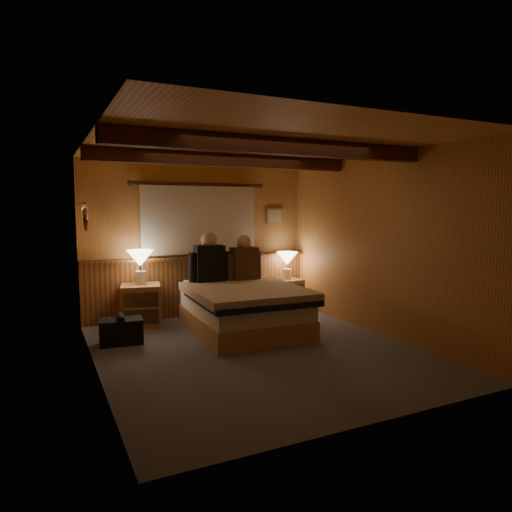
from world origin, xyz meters
TOP-DOWN VIEW (x-y plane):
  - floor at (0.00, 0.00)m, footprint 4.20×4.20m
  - ceiling at (0.00, 0.00)m, footprint 4.20×4.20m
  - wall_back at (0.00, 2.10)m, footprint 3.60×0.00m
  - wall_left at (-1.80, 0.00)m, footprint 0.00×4.20m
  - wall_right at (1.80, 0.00)m, footprint 0.00×4.20m
  - wall_front at (0.00, -2.10)m, footprint 3.60×0.00m
  - wainscot at (0.00, 2.04)m, footprint 3.60×0.23m
  - curtain_window at (0.00, 2.03)m, footprint 2.18×0.09m
  - ceiling_beams at (0.00, 0.15)m, footprint 3.60×1.65m
  - coat_rail at (-1.72, 1.58)m, footprint 0.05×0.55m
  - framed_print at (1.35, 2.08)m, footprint 0.30×0.04m
  - bed at (0.20, 0.79)m, footprint 1.50×1.89m
  - nightstand_left at (-1.00, 1.73)m, footprint 0.63×0.59m
  - nightstand_right at (1.42, 1.77)m, footprint 0.51×0.47m
  - lamp_left at (-0.99, 1.77)m, footprint 0.38×0.38m
  - lamp_right at (1.44, 1.79)m, footprint 0.35×0.35m
  - person_left at (-0.06, 1.43)m, footprint 0.61×0.26m
  - person_right at (0.46, 1.36)m, footprint 0.56×0.23m
  - duffel_bag at (-1.41, 0.94)m, footprint 0.55×0.37m

SIDE VIEW (x-z plane):
  - floor at x=0.00m, z-range 0.00..0.00m
  - duffel_bag at x=-1.41m, z-range -0.02..0.35m
  - nightstand_right at x=1.42m, z-range 0.00..0.50m
  - nightstand_left at x=-1.00m, z-range 0.00..0.60m
  - bed at x=0.20m, z-range 0.01..0.64m
  - wainscot at x=0.00m, z-range 0.02..0.96m
  - lamp_right at x=1.44m, z-range 0.60..1.05m
  - person_right at x=0.46m, z-range 0.56..1.24m
  - person_left at x=-0.06m, z-range 0.55..1.30m
  - lamp_left at x=-0.99m, z-range 0.70..1.19m
  - wall_left at x=-1.80m, z-range -0.90..3.30m
  - wall_right at x=1.80m, z-range -0.90..3.30m
  - wall_back at x=0.00m, z-range -0.60..3.00m
  - wall_front at x=0.00m, z-range -0.60..3.00m
  - curtain_window at x=0.00m, z-range 0.96..2.08m
  - framed_print at x=1.35m, z-range 1.43..1.68m
  - coat_rail at x=-1.72m, z-range 1.55..1.79m
  - ceiling_beams at x=0.00m, z-range 2.23..2.39m
  - ceiling at x=0.00m, z-range 2.40..2.40m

